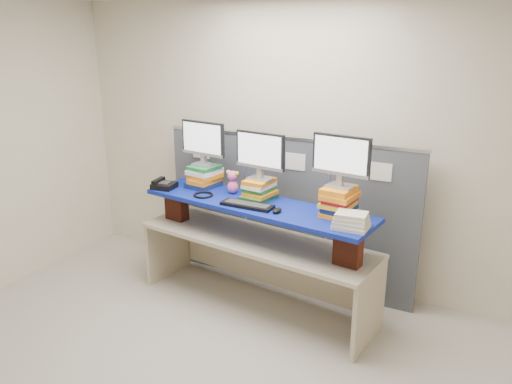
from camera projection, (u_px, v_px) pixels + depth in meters
The scene contains 18 objects.
room at pixel (177, 204), 3.21m from camera, with size 5.00×4.00×2.80m.
cubicle_partition at pixel (286, 212), 4.92m from camera, with size 2.60×0.06×1.53m.
desk at pixel (256, 252), 4.56m from camera, with size 2.32×0.95×0.69m.
brick_pier_left at pixel (177, 205), 4.92m from camera, with size 0.22×0.12×0.29m, color maroon.
brick_pier_right at pixel (348, 248), 3.94m from camera, with size 0.22×0.12×0.29m, color maroon.
blue_board at pixel (256, 205), 4.42m from camera, with size 2.17×0.54×0.04m, color navy.
book_stack_left at pixel (204, 176), 4.85m from camera, with size 0.30×0.34×0.22m.
book_stack_center at pixel (259, 189), 4.50m from camera, with size 0.29×0.33×0.18m.
book_stack_right at pixel (339, 201), 4.07m from camera, with size 0.29×0.33×0.24m.
monitor_left at pixel (203, 141), 4.74m from camera, with size 0.49×0.16×0.43m.
monitor_center at pixel (260, 153), 4.40m from camera, with size 0.49×0.16×0.43m.
monitor_right at pixel (341, 158), 3.96m from camera, with size 0.49×0.16×0.43m.
keyboard at pixel (247, 205), 4.31m from camera, with size 0.47×0.16×0.03m.
mouse at pixel (277, 210), 4.17m from camera, with size 0.07×0.12×0.04m, color black.
desk_phone at pixel (163, 185), 4.82m from camera, with size 0.23×0.21×0.09m.
headset at pixel (203, 195), 4.60m from camera, with size 0.18×0.18×0.02m, color black.
plush_toy at pixel (233, 182), 4.65m from camera, with size 0.13×0.10×0.22m.
binder_stack at pixel (351, 221), 3.82m from camera, with size 0.27×0.22×0.13m.
Camera 1 is at (1.82, -2.48, 2.44)m, focal length 35.00 mm.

